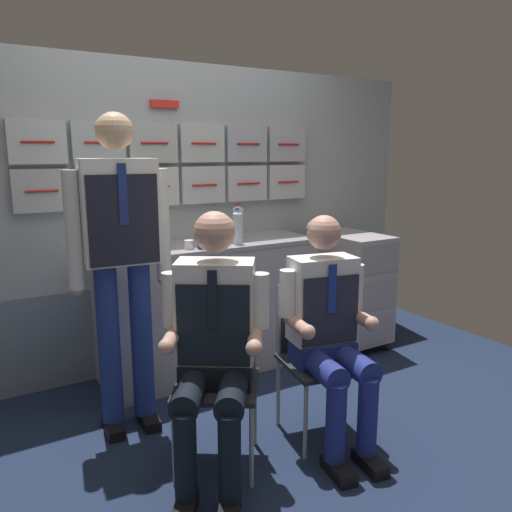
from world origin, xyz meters
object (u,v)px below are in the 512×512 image
object	(u,v)px
service_trolley	(350,286)
water_bottle_short	(149,234)
crew_member_right	(329,324)
paper_cup_tan	(189,244)
folding_chair_right	(314,342)
crew_member_standing	(121,246)
folding_chair_left	(218,361)
crew_member_left	(214,335)

from	to	relation	value
service_trolley	water_bottle_short	distance (m)	1.75
crew_member_right	paper_cup_tan	xyz separation A→B (m)	(-0.32, 1.04, 0.29)
folding_chair_right	crew_member_standing	world-z (taller)	crew_member_standing
folding_chair_right	folding_chair_left	bearing A→B (deg)	175.59
crew_member_left	crew_member_right	distance (m)	0.64
water_bottle_short	crew_member_standing	bearing A→B (deg)	-128.65
crew_member_right	paper_cup_tan	world-z (taller)	crew_member_right
paper_cup_tan	water_bottle_short	bearing A→B (deg)	176.73
crew_member_left	water_bottle_short	xyz separation A→B (m)	(0.05, 0.98, 0.34)
folding_chair_left	paper_cup_tan	bearing A→B (deg)	75.06
service_trolley	water_bottle_short	bearing A→B (deg)	179.77
folding_chair_right	paper_cup_tan	distance (m)	1.05
crew_member_left	paper_cup_tan	world-z (taller)	crew_member_left
crew_member_right	paper_cup_tan	bearing A→B (deg)	107.11
folding_chair_left	crew_member_left	bearing A→B (deg)	-123.70
crew_member_standing	crew_member_left	bearing A→B (deg)	-69.85
crew_member_left	crew_member_standing	distance (m)	0.76
paper_cup_tan	folding_chair_right	bearing A→B (deg)	-68.24
folding_chair_right	water_bottle_short	size ratio (longest dim) A/B	3.26
crew_member_right	service_trolley	bearing A→B (deg)	44.09
crew_member_right	crew_member_standing	bearing A→B (deg)	140.79
crew_member_left	water_bottle_short	world-z (taller)	crew_member_left
service_trolley	water_bottle_short	size ratio (longest dim) A/B	3.55
service_trolley	crew_member_left	xyz separation A→B (m)	(-1.71, -0.98, 0.22)
service_trolley	crew_member_standing	distance (m)	2.05
service_trolley	water_bottle_short	world-z (taller)	water_bottle_short
folding_chair_left	folding_chair_right	xyz separation A→B (m)	(0.57, -0.04, 0.00)
folding_chair_right	crew_member_right	size ratio (longest dim) A/B	0.68
crew_member_left	crew_member_standing	world-z (taller)	crew_member_standing
folding_chair_left	paper_cup_tan	world-z (taller)	paper_cup_tan
service_trolley	paper_cup_tan	xyz separation A→B (m)	(-1.40, -0.01, 0.47)
folding_chair_right	crew_member_right	world-z (taller)	crew_member_right
service_trolley	crew_member_standing	world-z (taller)	crew_member_standing
folding_chair_left	folding_chair_right	size ratio (longest dim) A/B	1.00
crew_member_right	crew_member_left	bearing A→B (deg)	173.52
crew_member_left	crew_member_standing	bearing A→B (deg)	110.15
service_trolley	crew_member_right	bearing A→B (deg)	-135.91
folding_chair_left	paper_cup_tan	xyz separation A→B (m)	(0.22, 0.84, 0.45)
folding_chair_left	water_bottle_short	size ratio (longest dim) A/B	3.26
crew_member_left	crew_member_standing	xyz separation A→B (m)	(-0.23, 0.63, 0.35)
folding_chair_left	crew_member_standing	size ratio (longest dim) A/B	0.48
service_trolley	crew_member_right	distance (m)	1.52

